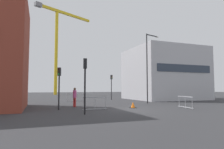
{
  "coord_description": "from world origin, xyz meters",
  "views": [
    {
      "loc": [
        -6.96,
        -15.09,
        1.79
      ],
      "look_at": [
        0.0,
        3.65,
        3.21
      ],
      "focal_mm": 31.57,
      "sensor_mm": 36.0,
      "label": 1
    }
  ],
  "objects": [
    {
      "name": "traffic_light_verge",
      "position": [
        -3.96,
        -1.6,
        2.61
      ],
      "size": [
        0.28,
        0.39,
        3.88
      ],
      "color": "black",
      "rests_on": "ground"
    },
    {
      "name": "streetlamp_tall",
      "position": [
        5.58,
        5.82,
        5.0
      ],
      "size": [
        2.11,
        0.67,
        8.53
      ],
      "color": "#2D2D30",
      "rests_on": "ground"
    },
    {
      "name": "construction_crane",
      "position": [
        -2.12,
        43.35,
        16.61
      ],
      "size": [
        17.25,
        9.38,
        25.07
      ],
      "color": "yellow",
      "rests_on": "ground"
    },
    {
      "name": "traffic_light_crosswalk",
      "position": [
        3.77,
        14.06,
        2.64
      ],
      "size": [
        0.31,
        0.39,
        3.93
      ],
      "color": "#232326",
      "rests_on": "ground"
    },
    {
      "name": "traffic_light_far",
      "position": [
        -5.38,
        1.94,
        2.4
      ],
      "size": [
        0.33,
        0.39,
        3.54
      ],
      "color": "#232326",
      "rests_on": "ground"
    },
    {
      "name": "pedestrian_walking",
      "position": [
        -3.68,
        4.15,
        1.09
      ],
      "size": [
        0.34,
        0.34,
        1.86
      ],
      "color": "red",
      "rests_on": "ground"
    },
    {
      "name": "office_block",
      "position": [
        12.74,
        12.91,
        4.19
      ],
      "size": [
        11.14,
        10.4,
        8.37
      ],
      "color": "#B7B7BC",
      "rests_on": "ground"
    },
    {
      "name": "safety_barrier_mid_span",
      "position": [
        -2.57,
        0.75,
        0.56
      ],
      "size": [
        2.12,
        0.19,
        1.08
      ],
      "color": "gray",
      "rests_on": "ground"
    },
    {
      "name": "ground",
      "position": [
        0.0,
        0.0,
        0.0
      ],
      "size": [
        160.0,
        160.0,
        0.0
      ],
      "primitive_type": "plane",
      "color": "#333335"
    },
    {
      "name": "traffic_cone_on_verge",
      "position": [
        1.2,
        1.33,
        0.25
      ],
      "size": [
        0.55,
        0.55,
        0.55
      ],
      "color": "black",
      "rests_on": "ground"
    },
    {
      "name": "safety_barrier_front",
      "position": [
        -2.14,
        12.31,
        0.56
      ],
      "size": [
        2.55,
        0.06,
        1.08
      ],
      "color": "#9EA0A5",
      "rests_on": "ground"
    },
    {
      "name": "safety_barrier_right_run",
      "position": [
        5.52,
        -0.58,
        0.56
      ],
      "size": [
        0.33,
        2.21,
        1.08
      ],
      "color": "#B2B5BA",
      "rests_on": "ground"
    }
  ]
}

